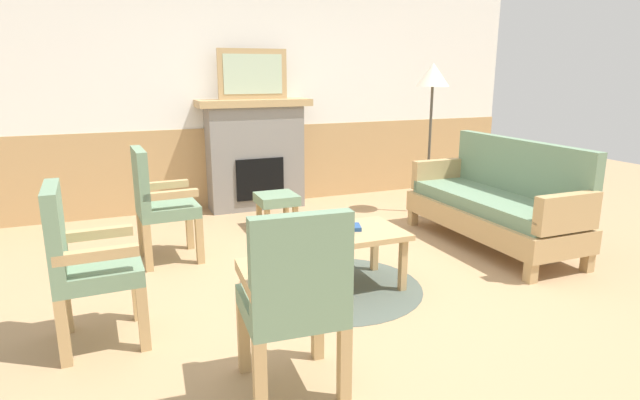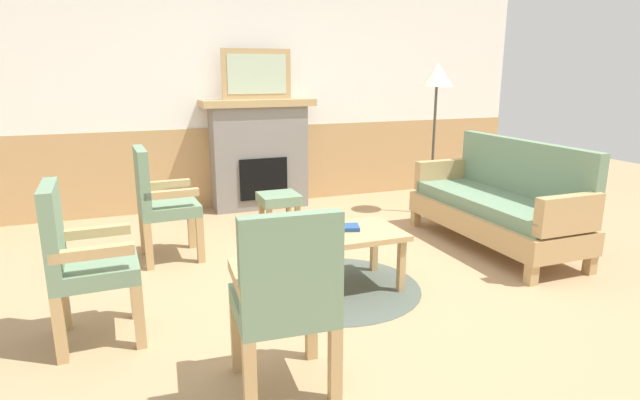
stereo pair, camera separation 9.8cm
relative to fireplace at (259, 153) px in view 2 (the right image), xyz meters
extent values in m
plane|color=tan|center=(0.00, -2.35, -0.65)|extent=(14.00, 14.00, 0.00)
cube|color=white|center=(0.00, 0.25, 0.70)|extent=(7.20, 0.12, 2.70)
cube|color=tan|center=(0.00, 0.18, -0.18)|extent=(7.20, 0.02, 0.95)
cube|color=gray|center=(0.00, 0.00, -0.05)|extent=(1.10, 0.36, 1.20)
cube|color=black|center=(0.00, -0.19, -0.27)|extent=(0.56, 0.02, 0.48)
cube|color=tan|center=(0.00, 0.00, 0.59)|extent=(1.30, 0.44, 0.08)
cube|color=tan|center=(0.00, 0.00, 0.91)|extent=(0.80, 0.03, 0.56)
cube|color=#B2C6A8|center=(0.00, -0.02, 0.91)|extent=(0.68, 0.01, 0.44)
cube|color=tan|center=(1.34, -1.34, -0.57)|extent=(0.08, 0.08, 0.16)
cube|color=tan|center=(1.34, -3.02, -0.57)|extent=(0.08, 0.08, 0.16)
cube|color=tan|center=(1.94, -1.34, -0.57)|extent=(0.08, 0.08, 0.16)
cube|color=tan|center=(1.94, -3.02, -0.57)|extent=(0.08, 0.08, 0.16)
cube|color=tan|center=(1.64, -2.18, -0.39)|extent=(0.70, 1.80, 0.20)
cube|color=gray|center=(1.64, -2.18, -0.23)|extent=(0.60, 1.70, 0.12)
cube|color=gray|center=(1.94, -2.18, 0.08)|extent=(0.10, 1.70, 0.50)
cube|color=tan|center=(1.64, -1.33, -0.12)|extent=(0.60, 0.10, 0.30)
cube|color=tan|center=(1.64, -3.03, -0.12)|extent=(0.60, 0.10, 0.30)
cube|color=tan|center=(-0.50, -2.77, -0.45)|extent=(0.05, 0.05, 0.40)
cube|color=tan|center=(0.34, -2.77, -0.45)|extent=(0.05, 0.05, 0.40)
cube|color=tan|center=(-0.50, -2.33, -0.45)|extent=(0.05, 0.05, 0.40)
cube|color=tan|center=(0.34, -2.33, -0.45)|extent=(0.05, 0.05, 0.40)
cube|color=tan|center=(-0.08, -2.55, -0.23)|extent=(0.96, 0.56, 0.04)
cylinder|color=#4C564C|center=(-0.08, -2.55, -0.65)|extent=(1.26, 1.26, 0.01)
cube|color=navy|center=(0.01, -2.50, -0.20)|extent=(0.23, 0.20, 0.03)
cube|color=tan|center=(-0.18, -1.04, -0.52)|extent=(0.05, 0.05, 0.26)
cube|color=tan|center=(0.12, -1.04, -0.52)|extent=(0.05, 0.05, 0.26)
cube|color=tan|center=(-0.18, -0.74, -0.52)|extent=(0.05, 0.05, 0.26)
cube|color=tan|center=(0.12, -0.74, -0.52)|extent=(0.05, 0.05, 0.26)
cube|color=gray|center=(-0.03, -0.89, -0.34)|extent=(0.40, 0.40, 0.10)
cube|color=tan|center=(-0.97, -1.21, -0.45)|extent=(0.06, 0.06, 0.40)
cube|color=tan|center=(-0.95, -1.63, -0.45)|extent=(0.06, 0.06, 0.40)
cube|color=tan|center=(-1.39, -1.23, -0.45)|extent=(0.06, 0.06, 0.40)
cube|color=tan|center=(-1.37, -1.65, -0.45)|extent=(0.06, 0.06, 0.40)
cube|color=gray|center=(-1.17, -1.43, -0.20)|extent=(0.50, 0.50, 0.10)
cube|color=gray|center=(-1.37, -1.44, 0.09)|extent=(0.10, 0.48, 0.48)
cube|color=tan|center=(-1.18, -1.22, -0.03)|extent=(0.44, 0.09, 0.06)
cube|color=tan|center=(-1.16, -1.63, -0.03)|extent=(0.44, 0.09, 0.06)
cube|color=tan|center=(-1.51, -2.51, -0.45)|extent=(0.06, 0.06, 0.40)
cube|color=tan|center=(-1.50, -2.93, -0.45)|extent=(0.06, 0.06, 0.40)
cube|color=tan|center=(-1.93, -2.52, -0.45)|extent=(0.06, 0.06, 0.40)
cube|color=tan|center=(-1.92, -2.94, -0.45)|extent=(0.06, 0.06, 0.40)
cube|color=gray|center=(-1.71, -2.73, -0.20)|extent=(0.49, 0.49, 0.10)
cube|color=gray|center=(-1.91, -2.73, 0.09)|extent=(0.09, 0.48, 0.48)
cube|color=tan|center=(-1.72, -2.52, -0.03)|extent=(0.44, 0.08, 0.06)
cube|color=tan|center=(-1.71, -2.93, -0.03)|extent=(0.44, 0.08, 0.06)
cube|color=tan|center=(-1.01, -3.37, -0.45)|extent=(0.06, 0.06, 0.40)
cube|color=tan|center=(-0.59, -3.40, -0.45)|extent=(0.06, 0.06, 0.40)
cube|color=tan|center=(-1.04, -3.79, -0.45)|extent=(0.06, 0.06, 0.40)
cube|color=tan|center=(-0.62, -3.82, -0.45)|extent=(0.06, 0.06, 0.40)
cube|color=gray|center=(-0.82, -3.59, -0.20)|extent=(0.51, 0.51, 0.10)
cube|color=gray|center=(-0.83, -3.79, 0.09)|extent=(0.48, 0.11, 0.48)
cube|color=tan|center=(-1.02, -3.58, -0.03)|extent=(0.10, 0.44, 0.06)
cube|color=tan|center=(-0.61, -3.61, -0.03)|extent=(0.10, 0.44, 0.06)
cylinder|color=#332D28|center=(1.77, -0.96, -0.64)|extent=(0.24, 0.24, 0.03)
cylinder|color=#4C473D|center=(1.77, -0.96, 0.08)|extent=(0.03, 0.03, 1.40)
cone|color=silver|center=(1.77, -0.96, 0.90)|extent=(0.36, 0.36, 0.25)
camera|label=1|loc=(-1.59, -5.86, 0.94)|focal=29.06mm
camera|label=2|loc=(-1.50, -5.90, 0.94)|focal=29.06mm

